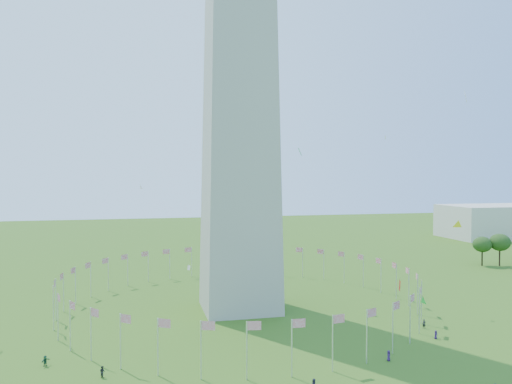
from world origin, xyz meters
TOP-DOWN VIEW (x-y plane):
  - flag_ring at (-0.00, 50.00)m, footprint 80.24×80.24m
  - gov_building_east_a at (150.00, 150.00)m, footprint 50.00×30.00m
  - kites_aloft at (11.90, 21.69)m, footprint 111.30×66.61m

SIDE VIEW (x-z plane):
  - flag_ring at x=0.00m, z-range 0.00..9.00m
  - gov_building_east_a at x=150.00m, z-range 0.00..16.00m
  - kites_aloft at x=11.90m, z-range 0.39..40.24m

